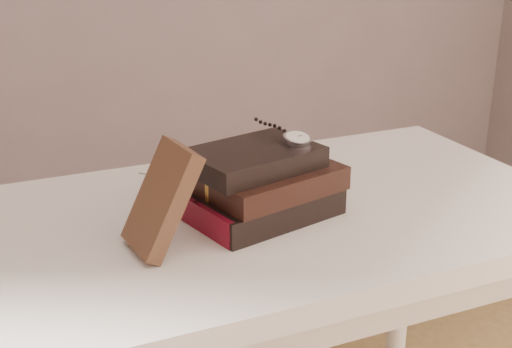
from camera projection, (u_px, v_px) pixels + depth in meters
name	position (u px, v px, depth m)	size (l,w,h in m)	color
table	(284.00, 253.00, 1.22)	(1.00, 0.60, 0.75)	white
book_stack	(262.00, 184.00, 1.13)	(0.27, 0.21, 0.12)	black
journal	(162.00, 199.00, 1.00)	(0.02, 0.10, 0.17)	#3C2317
pocket_watch	(296.00, 138.00, 1.13)	(0.06, 0.15, 0.02)	silver
eyeglasses	(193.00, 175.00, 1.13)	(0.12, 0.13, 0.05)	silver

